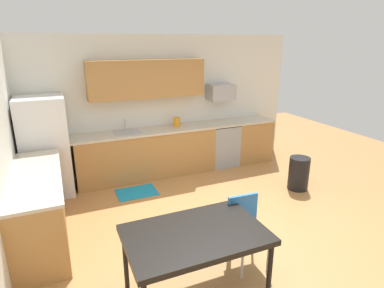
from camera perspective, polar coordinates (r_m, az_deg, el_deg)
ground_plane at (r=4.77m, az=4.95°, el=-15.00°), size 12.00×12.00×0.00m
wall_back at (r=6.57m, az=-5.77°, el=6.98°), size 5.80×0.10×2.70m
cabinet_run_back at (r=6.37m, az=-7.93°, el=-1.85°), size 2.71×0.60×0.90m
cabinet_run_back_right at (r=7.32m, az=10.23°, el=0.66°), size 0.84×0.60×0.90m
cabinet_run_left at (r=4.81m, az=-25.40°, el=-10.30°), size 0.60×2.00×0.90m
countertop_back at (r=6.34m, az=-4.68°, el=2.62°), size 4.80×0.64×0.04m
countertop_left at (r=4.62m, az=-26.17°, el=-5.13°), size 0.64×2.00×0.04m
upper_cabinets_back at (r=6.19m, az=-7.99°, el=11.39°), size 2.20×0.34×0.70m
refrigerator at (r=5.98m, az=-24.56°, el=-0.55°), size 0.76×0.70×1.72m
oven_range at (r=6.96m, az=5.28°, el=0.01°), size 0.60×0.60×0.91m
microwave at (r=6.79m, az=5.14°, el=9.17°), size 0.54×0.36×0.32m
sink_basin at (r=6.16m, az=-11.32°, el=1.49°), size 0.48×0.40×0.14m
sink_faucet at (r=6.29m, az=-11.76°, el=3.31°), size 0.02×0.02×0.24m
dining_table at (r=3.34m, az=0.61°, el=-16.27°), size 1.40×0.90×0.77m
chair_near_table at (r=3.96m, az=9.62°, el=-14.08°), size 0.42×0.42×0.85m
trash_bin at (r=6.13m, az=18.40°, el=-4.95°), size 0.36×0.36×0.60m
floor_mat at (r=5.87m, az=-9.79°, el=-8.42°), size 0.70×0.50×0.01m
kettle at (r=6.44m, az=-2.72°, el=3.83°), size 0.14×0.14×0.20m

